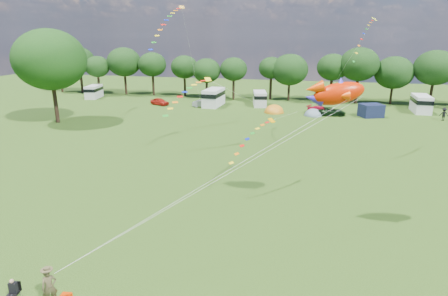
% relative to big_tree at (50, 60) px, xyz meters
% --- Properties ---
extents(ground_plane, '(180.00, 180.00, 0.00)m').
position_rel_big_tree_xyz_m(ground_plane, '(30.00, -28.00, -9.02)').
color(ground_plane, black).
rests_on(ground_plane, ground).
extents(tree_line, '(102.98, 10.98, 10.27)m').
position_rel_big_tree_xyz_m(tree_line, '(35.30, 26.99, -2.67)').
color(tree_line, black).
rests_on(tree_line, ground).
extents(big_tree, '(10.00, 10.00, 13.28)m').
position_rel_big_tree_xyz_m(big_tree, '(0.00, 0.00, 0.00)').
color(big_tree, black).
rests_on(big_tree, ground).
extents(car_a, '(4.14, 2.92, 1.28)m').
position_rel_big_tree_xyz_m(car_a, '(9.03, 16.83, -8.38)').
color(car_a, '#B11E13').
rests_on(car_a, ground).
extents(car_b, '(3.71, 1.90, 1.25)m').
position_rel_big_tree_xyz_m(car_b, '(17.41, 16.63, -8.39)').
color(car_b, gray).
rests_on(car_b, ground).
extents(car_c, '(4.73, 3.41, 1.31)m').
position_rel_big_tree_xyz_m(car_c, '(37.84, 15.06, -8.36)').
color(car_c, '#A30B22').
rests_on(car_c, ground).
extents(car_d, '(5.04, 2.77, 1.31)m').
position_rel_big_tree_xyz_m(car_d, '(39.31, 14.39, -8.36)').
color(car_d, black).
rests_on(car_d, ground).
extents(campervan_a, '(3.19, 5.49, 2.53)m').
position_rel_big_tree_xyz_m(campervan_a, '(-7.23, 21.37, -7.66)').
color(campervan_a, silver).
rests_on(campervan_a, ground).
extents(campervan_b, '(2.91, 6.37, 3.07)m').
position_rel_big_tree_xyz_m(campervan_b, '(18.94, 18.30, -7.37)').
color(campervan_b, silver).
rests_on(campervan_b, ground).
extents(campervan_c, '(3.24, 5.59, 2.57)m').
position_rel_big_tree_xyz_m(campervan_c, '(27.01, 20.53, -7.64)').
color(campervan_c, silver).
rests_on(campervan_c, ground).
extents(campervan_d, '(2.60, 5.81, 2.81)m').
position_rel_big_tree_xyz_m(campervan_d, '(53.97, 20.71, -7.51)').
color(campervan_d, silver).
rests_on(campervan_d, ground).
extents(tent_orange, '(3.34, 3.66, 2.61)m').
position_rel_big_tree_xyz_m(tent_orange, '(30.28, 14.72, -9.00)').
color(tent_orange, '#C77414').
rests_on(tent_orange, ground).
extents(tent_greyblue, '(2.92, 3.20, 2.17)m').
position_rel_big_tree_xyz_m(tent_greyblue, '(36.64, 13.70, -9.00)').
color(tent_greyblue, slate).
rests_on(tent_greyblue, ground).
extents(awning_navy, '(4.01, 3.70, 2.02)m').
position_rel_big_tree_xyz_m(awning_navy, '(45.43, 14.83, -8.01)').
color(awning_navy, '#141A39').
rests_on(awning_navy, ground).
extents(kite_flyer, '(0.80, 0.80, 1.88)m').
position_rel_big_tree_xyz_m(kite_flyer, '(24.91, -34.16, -8.08)').
color(kite_flyer, '#4C4329').
rests_on(kite_flyer, ground).
extents(camp_chair, '(0.56, 0.57, 1.21)m').
position_rel_big_tree_xyz_m(camp_chair, '(23.03, -34.33, -8.30)').
color(camp_chair, '#99999E').
rests_on(camp_chair, ground).
extents(fish_kite, '(4.09, 1.97, 2.14)m').
position_rel_big_tree_xyz_m(fish_kite, '(37.70, -21.78, -0.28)').
color(fish_kite, '#C31F00').
rests_on(fish_kite, ground).
extents(streamer_kite_a, '(3.45, 5.61, 5.80)m').
position_rel_big_tree_xyz_m(streamer_kite_a, '(16.94, 2.87, 5.17)').
color(streamer_kite_a, gold).
rests_on(streamer_kite_a, ground).
extents(streamer_kite_b, '(4.40, 4.75, 3.84)m').
position_rel_big_tree_xyz_m(streamer_kite_b, '(23.22, -7.48, -2.54)').
color(streamer_kite_b, yellow).
rests_on(streamer_kite_b, ground).
extents(streamer_kite_c, '(3.03, 4.91, 2.77)m').
position_rel_big_tree_xyz_m(streamer_kite_c, '(32.13, -17.74, -4.29)').
color(streamer_kite_c, '#EB9900').
rests_on(streamer_kite_c, ground).
extents(walker_b, '(1.30, 0.66, 1.96)m').
position_rel_big_tree_xyz_m(walker_b, '(55.68, 14.50, -8.04)').
color(walker_b, black).
rests_on(walker_b, ground).
extents(streamer_kite_d, '(2.56, 5.11, 4.29)m').
position_rel_big_tree_xyz_m(streamer_kite_d, '(41.17, -5.53, 3.62)').
color(streamer_kite_d, '#F1FA30').
rests_on(streamer_kite_d, ground).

